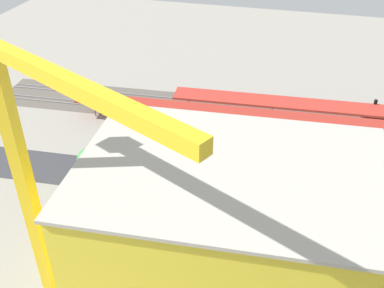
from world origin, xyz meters
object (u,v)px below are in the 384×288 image
(platform_canopy_far, at_px, (318,106))
(parked_car_0, at_px, (358,192))
(parked_car_4, at_px, (199,168))
(box_truck_1, at_px, (286,223))
(traffic_light, at_px, (267,189))
(parked_car_2, at_px, (277,179))
(street_tree_2, at_px, (179,180))
(platform_canopy_near, at_px, (238,113))
(street_tree_5, at_px, (125,165))
(street_tree_1, at_px, (91,160))
(tower_crane, at_px, (37,180))
(street_tree_4, at_px, (265,181))
(construction_building, at_px, (228,248))
(box_truck_0, at_px, (281,219))
(parked_car_1, at_px, (313,188))
(parked_car_3, at_px, (236,172))
(street_tree_0, at_px, (131,170))
(box_truck_2, at_px, (298,219))
(parked_car_5, at_px, (165,163))

(platform_canopy_far, relative_size, parked_car_0, 13.67)
(parked_car_4, xyz_separation_m, box_truck_1, (-16.17, 11.15, 0.81))
(traffic_light, bearing_deg, box_truck_1, 138.93)
(parked_car_2, bearing_deg, street_tree_2, 31.55)
(platform_canopy_near, relative_size, street_tree_5, 8.10)
(street_tree_5, bearing_deg, street_tree_1, -3.48)
(tower_crane, relative_size, street_tree_4, 3.91)
(construction_building, xyz_separation_m, tower_crane, (18.08, 6.11, 10.63))
(box_truck_0, bearing_deg, street_tree_1, -4.66)
(parked_car_1, relative_size, parked_car_4, 0.96)
(box_truck_0, height_order, street_tree_1, street_tree_1)
(parked_car_4, relative_size, street_tree_2, 0.63)
(parked_car_0, bearing_deg, parked_car_1, 3.74)
(parked_car_3, distance_m, street_tree_5, 19.67)
(parked_car_0, xyz_separation_m, street_tree_0, (35.83, 9.22, 4.35))
(parked_car_3, relative_size, box_truck_1, 0.47)
(parked_car_1, relative_size, construction_building, 0.14)
(platform_canopy_near, bearing_deg, construction_building, 97.97)
(parked_car_2, height_order, construction_building, construction_building)
(tower_crane, distance_m, street_tree_0, 28.90)
(street_tree_0, bearing_deg, parked_car_3, -147.77)
(box_truck_1, bearing_deg, street_tree_2, -7.24)
(box_truck_0, bearing_deg, street_tree_0, -3.30)
(box_truck_2, bearing_deg, street_tree_5, -2.98)
(parked_car_2, distance_m, parked_car_5, 20.00)
(box_truck_1, height_order, street_tree_2, street_tree_2)
(platform_canopy_far, relative_size, street_tree_4, 6.67)
(platform_canopy_near, bearing_deg, street_tree_1, 48.74)
(street_tree_1, relative_size, traffic_light, 0.99)
(platform_canopy_near, distance_m, box_truck_0, 28.66)
(box_truck_0, xyz_separation_m, street_tree_0, (24.29, -1.40, 3.47))
(construction_building, distance_m, street_tree_5, 28.13)
(platform_canopy_near, relative_size, box_truck_0, 7.91)
(parked_car_4, bearing_deg, platform_canopy_near, -104.62)
(platform_canopy_far, distance_m, box_truck_0, 33.47)
(construction_building, xyz_separation_m, street_tree_1, (26.68, -19.01, -5.91))
(parked_car_5, bearing_deg, box_truck_0, 154.61)
(parked_car_5, bearing_deg, box_truck_1, 154.29)
(parked_car_5, bearing_deg, street_tree_0, 73.38)
(construction_building, distance_m, tower_crane, 21.85)
(street_tree_0, distance_m, street_tree_4, 21.22)
(parked_car_0, bearing_deg, construction_building, 58.01)
(parked_car_0, xyz_separation_m, parked_car_2, (13.19, -0.14, -0.03))
(platform_canopy_near, xyz_separation_m, box_truck_0, (-11.30, 26.23, -2.41))
(platform_canopy_far, xyz_separation_m, parked_car_2, (5.64, 22.38, -3.37))
(tower_crane, height_order, traffic_light, tower_crane)
(box_truck_0, xyz_separation_m, street_tree_2, (16.47, -1.66, 2.89))
(construction_building, distance_m, traffic_light, 20.11)
(parked_car_5, height_order, street_tree_4, street_tree_4)
(parked_car_5, xyz_separation_m, street_tree_4, (-18.49, 7.22, 5.14))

